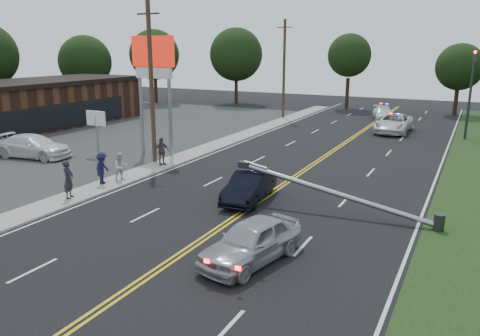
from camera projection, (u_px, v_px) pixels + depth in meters
The scene contains 24 objects.
ground at pixel (159, 269), 15.76m from camera, with size 120.00×120.00×0.00m, color black.
parking_lot at pixel (15, 153), 33.18m from camera, with size 25.00×60.00×0.01m, color #2D2D2D.
sidewalk at pixel (146, 171), 28.07m from camera, with size 1.80×70.00×0.12m, color gray.
centerline_yellow at pixel (274, 191), 24.38m from camera, with size 0.36×80.00×0.00m, color gold.
pylon_sign at pixel (154, 67), 30.95m from camera, with size 3.20×0.35×8.00m.
small_sign at pixel (96, 122), 31.69m from camera, with size 1.60×0.14×3.10m.
traffic_signal at pixel (471, 87), 36.93m from camera, with size 0.28×0.41×7.05m.
fallen_streetlight at pixel (345, 196), 20.59m from camera, with size 9.36×0.44×1.91m.
utility_pole_mid at pixel (151, 84), 28.88m from camera, with size 1.60×0.28×10.00m.
utility_pole_far at pixel (284, 69), 47.86m from camera, with size 1.60×0.28×10.00m.
tree_3 at pixel (85, 62), 57.57m from camera, with size 6.39×6.39×8.73m.
tree_4 at pixel (154, 55), 61.41m from camera, with size 6.52×6.52×9.58m.
tree_5 at pixel (236, 55), 60.37m from camera, with size 6.81×6.81×9.75m.
tree_6 at pixel (349, 55), 55.43m from camera, with size 5.09×5.09×8.88m.
tree_7 at pixel (460, 67), 50.47m from camera, with size 5.03×5.03×7.72m.
crashed_sedan at pixel (249, 186), 22.72m from camera, with size 1.52×4.36×1.44m, color black.
waiting_sedan at pixel (252, 241), 16.19m from camera, with size 1.77×4.41×1.50m, color #A4A6AC.
parked_car at pixel (33, 146), 31.60m from camera, with size 2.15×5.30×1.54m, color white.
emergency_a at pixel (394, 123), 40.91m from camera, with size 2.66×5.78×1.61m, color silver.
emergency_b at pixel (383, 113), 48.17m from camera, with size 1.83×4.51×1.31m, color white.
bystander_a at pixel (68, 179), 22.63m from camera, with size 0.68×0.45×1.88m, color #23242A.
bystander_b at pixel (121, 166), 25.73m from camera, with size 0.75×0.59×1.55m, color silver.
bystander_c at pixel (102, 168), 25.03m from camera, with size 1.11×0.64×1.72m, color #161638.
bystander_d at pixel (161, 151), 29.07m from camera, with size 1.01×0.42×1.73m, color #504440.
Camera 1 is at (8.99, -11.58, 7.26)m, focal length 35.00 mm.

